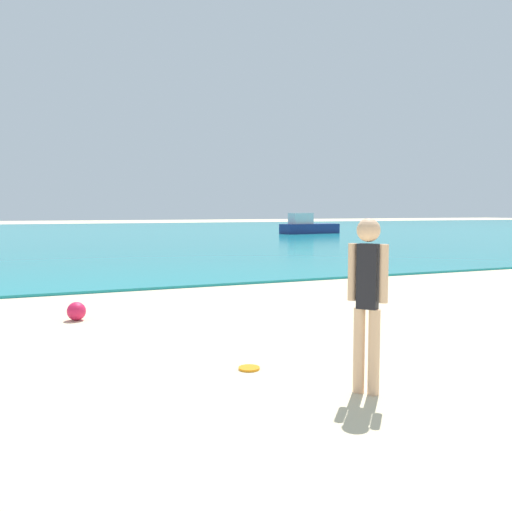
# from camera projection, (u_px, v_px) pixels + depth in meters

# --- Properties ---
(water) EXTENTS (160.00, 60.00, 0.06)m
(water) POSITION_uv_depth(u_px,v_px,m) (67.00, 234.00, 39.18)
(water) COLOR teal
(water) RESTS_ON ground
(person_standing) EXTENTS (0.27, 0.32, 1.65)m
(person_standing) POSITION_uv_depth(u_px,v_px,m) (367.00, 295.00, 4.98)
(person_standing) COLOR #DDAD84
(person_standing) RESTS_ON ground
(frisbee) EXTENTS (0.23, 0.23, 0.03)m
(frisbee) POSITION_uv_depth(u_px,v_px,m) (249.00, 368.00, 5.82)
(frisbee) COLOR orange
(frisbee) RESTS_ON ground
(boat_far) EXTENTS (4.49, 1.83, 1.48)m
(boat_far) POSITION_uv_depth(u_px,v_px,m) (308.00, 226.00, 38.74)
(boat_far) COLOR navy
(boat_far) RESTS_ON water
(beach_ball) EXTENTS (0.29, 0.29, 0.29)m
(beach_ball) POSITION_uv_depth(u_px,v_px,m) (76.00, 311.00, 8.41)
(beach_ball) COLOR #E51E4C
(beach_ball) RESTS_ON ground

